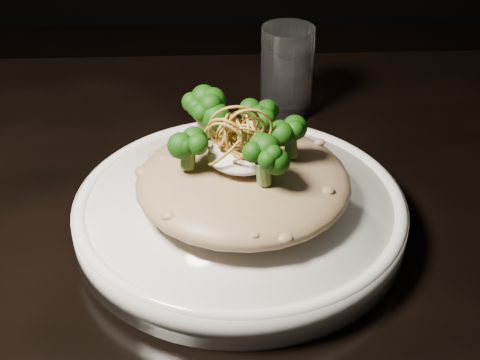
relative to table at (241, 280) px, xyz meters
name	(u,v)px	position (x,y,z in m)	size (l,w,h in m)	color
table	(241,280)	(0.00, 0.00, 0.00)	(1.10, 0.80, 0.75)	black
plate	(240,214)	(0.00, -0.01, 0.10)	(0.31, 0.31, 0.03)	white
risotto	(243,181)	(0.00, -0.02, 0.14)	(0.20, 0.20, 0.04)	brown
broccoli	(243,133)	(0.00, -0.01, 0.19)	(0.14, 0.14, 0.05)	black
cheese	(243,155)	(0.00, -0.02, 0.17)	(0.06, 0.06, 0.02)	silver
shallots	(238,127)	(0.00, -0.02, 0.20)	(0.06, 0.06, 0.04)	brown
drinking_glass	(287,72)	(0.07, 0.22, 0.14)	(0.06, 0.06, 0.11)	white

